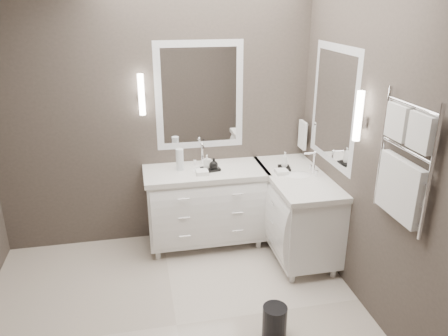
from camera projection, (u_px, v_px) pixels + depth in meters
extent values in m
cube|color=beige|center=(177.00, 326.00, 3.53)|extent=(3.20, 3.00, 0.01)
cube|color=#443C37|center=(156.00, 117.00, 4.42)|extent=(3.20, 0.01, 2.70)
cube|color=#443C37|center=(204.00, 309.00, 1.67)|extent=(3.20, 0.01, 2.70)
cube|color=#443C37|center=(378.00, 154.00, 3.35)|extent=(0.01, 3.00, 2.70)
cube|color=white|center=(206.00, 205.00, 4.57)|extent=(1.20, 0.55, 0.70)
cube|color=white|center=(205.00, 172.00, 4.44)|extent=(1.24, 0.59, 0.05)
ellipsoid|color=white|center=(205.00, 173.00, 4.44)|extent=(0.36, 0.28, 0.12)
cylinder|color=white|center=(202.00, 154.00, 4.54)|extent=(0.02, 0.02, 0.22)
cube|color=white|center=(296.00, 211.00, 4.44)|extent=(0.55, 1.20, 0.70)
cube|color=white|center=(298.00, 177.00, 4.31)|extent=(0.59, 1.24, 0.05)
ellipsoid|color=white|center=(298.00, 178.00, 4.31)|extent=(0.36, 0.28, 0.12)
cylinder|color=white|center=(314.00, 163.00, 4.29)|extent=(0.02, 0.02, 0.22)
cube|color=white|center=(200.00, 96.00, 4.42)|extent=(0.90, 0.02, 1.10)
cube|color=white|center=(200.00, 96.00, 4.42)|extent=(0.77, 0.02, 0.96)
cube|color=white|center=(334.00, 106.00, 4.00)|extent=(0.02, 0.90, 1.10)
cube|color=white|center=(334.00, 106.00, 4.00)|extent=(0.02, 0.90, 0.96)
cube|color=white|center=(142.00, 100.00, 4.25)|extent=(0.05, 0.05, 0.10)
cylinder|color=white|center=(141.00, 95.00, 4.23)|extent=(0.06, 0.06, 0.40)
cube|color=white|center=(358.00, 122.00, 3.46)|extent=(0.05, 0.05, 0.10)
cylinder|color=white|center=(358.00, 116.00, 3.44)|extent=(0.06, 0.06, 0.40)
cylinder|color=white|center=(304.00, 122.00, 4.62)|extent=(0.02, 0.22, 0.02)
cube|color=white|center=(303.00, 135.00, 4.66)|extent=(0.03, 0.17, 0.30)
cylinder|color=white|center=(431.00, 175.00, 2.69)|extent=(0.03, 0.03, 0.90)
cylinder|color=white|center=(383.00, 147.00, 3.19)|extent=(0.03, 0.03, 0.90)
cube|color=white|center=(422.00, 133.00, 2.74)|extent=(0.06, 0.22, 0.24)
cube|color=white|center=(398.00, 122.00, 2.97)|extent=(0.06, 0.22, 0.24)
cube|color=white|center=(400.00, 189.00, 3.01)|extent=(0.06, 0.46, 0.42)
cylinder|color=black|center=(275.00, 322.00, 3.37)|extent=(0.23, 0.23, 0.27)
cube|color=black|center=(210.00, 169.00, 4.41)|extent=(0.20, 0.17, 0.03)
cube|color=black|center=(284.00, 168.00, 4.44)|extent=(0.14, 0.17, 0.02)
cylinder|color=silver|center=(180.00, 160.00, 4.38)|extent=(0.10, 0.10, 0.22)
imported|color=white|center=(207.00, 161.00, 4.39)|extent=(0.08, 0.08, 0.13)
imported|color=black|center=(214.00, 163.00, 4.36)|extent=(0.09, 0.09, 0.11)
imported|color=white|center=(285.00, 160.00, 4.41)|extent=(0.06, 0.06, 0.16)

